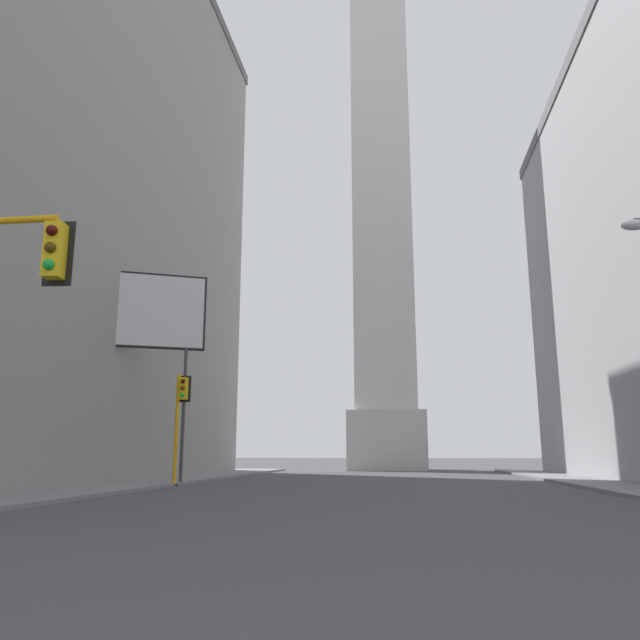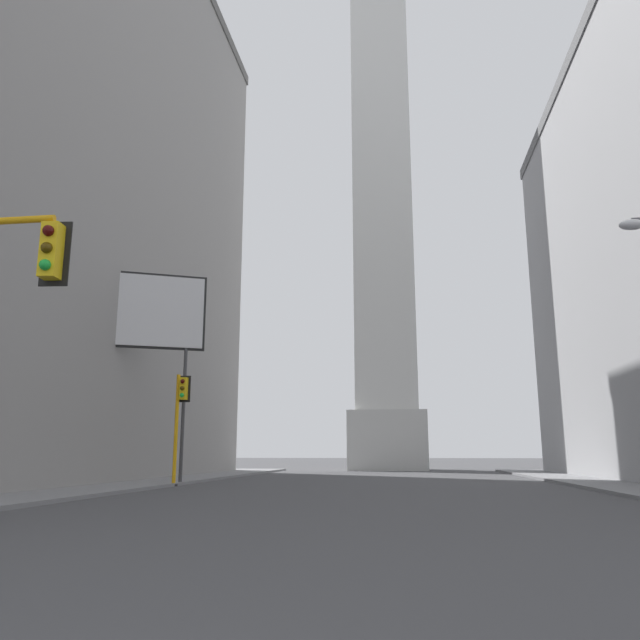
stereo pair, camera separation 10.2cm
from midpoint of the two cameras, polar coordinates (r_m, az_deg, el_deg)
The scene contains 4 objects.
sidewalk_left at distance 26.90m, azimuth -23.42°, elevation -14.30°, with size 5.00×69.87×0.15m, color slate.
obelisk at distance 69.85m, azimuth 5.51°, elevation 18.03°, with size 7.26×7.26×75.78m.
traffic_light_mid_left at distance 31.89m, azimuth -12.77°, elevation -8.17°, with size 0.78×0.50×5.41m.
billboard_sign at distance 33.62m, azimuth -15.33°, elevation 0.35°, with size 5.24×2.47×10.86m.
Camera 1 is at (1.58, -2.24, 1.57)m, focal length 35.00 mm.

